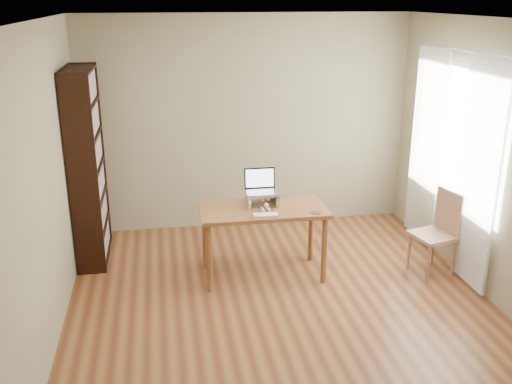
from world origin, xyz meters
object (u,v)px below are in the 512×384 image
Objects in this scene: bookshelf at (88,167)px; cat at (262,198)px; laptop at (261,186)px; chair at (440,230)px; desk at (263,218)px; keyboard at (265,215)px.

cat is (1.77, -0.65, -0.24)m from bookshelf.
laptop is 1.91m from chair.
laptop reaches higher than desk.
cat is at bearing 155.09° from chair.
cat is at bearing -82.62° from laptop.
chair is at bearing -11.70° from laptop.
keyboard is at bearing 165.40° from chair.
laptop is 0.36× the size of chair.
desk is 1.45× the size of chair.
laptop is 0.67× the size of cat.
laptop is (0.00, 0.14, 0.30)m from desk.
cat is at bearing 91.79° from keyboard.
desk is 1.84m from chair.
bookshelf is 1.90m from cat.
bookshelf is at bearing 157.10° from desk.
keyboard is at bearing -94.28° from desk.
chair reaches higher than keyboard.
desk is 4.80× the size of keyboard.
keyboard is 0.30× the size of chair.
desk is 0.21m from cat.
chair is at bearing -15.75° from bookshelf.
bookshelf is at bearing 156.19° from keyboard.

